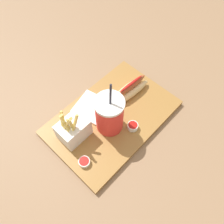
% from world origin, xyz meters
% --- Properties ---
extents(ground_plane, '(2.40, 2.40, 0.02)m').
position_xyz_m(ground_plane, '(0.00, 0.00, -0.01)').
color(ground_plane, '#8C6B4C').
extents(food_tray, '(0.48, 0.31, 0.02)m').
position_xyz_m(food_tray, '(0.00, 0.00, 0.01)').
color(food_tray, olive).
rests_on(food_tray, ground_plane).
extents(soda_cup, '(0.10, 0.10, 0.22)m').
position_xyz_m(soda_cup, '(-0.03, -0.02, 0.10)').
color(soda_cup, red).
rests_on(soda_cup, food_tray).
extents(fries_basket, '(0.10, 0.08, 0.16)m').
position_xyz_m(fries_basket, '(-0.15, 0.04, 0.06)').
color(fries_basket, white).
rests_on(fries_basket, food_tray).
extents(hot_dog_1, '(0.17, 0.07, 0.06)m').
position_xyz_m(hot_dog_1, '(0.13, 0.02, 0.04)').
color(hot_dog_1, '#E5C689').
rests_on(hot_dog_1, food_tray).
extents(ketchup_cup_1, '(0.04, 0.04, 0.02)m').
position_xyz_m(ketchup_cup_1, '(0.02, -0.09, 0.03)').
color(ketchup_cup_1, white).
rests_on(ketchup_cup_1, food_tray).
extents(ketchup_cup_2, '(0.04, 0.04, 0.02)m').
position_xyz_m(ketchup_cup_2, '(-0.19, -0.06, 0.03)').
color(ketchup_cup_2, white).
rests_on(ketchup_cup_2, food_tray).
extents(napkin_stack, '(0.14, 0.15, 0.01)m').
position_xyz_m(napkin_stack, '(-0.03, 0.08, 0.02)').
color(napkin_stack, white).
rests_on(napkin_stack, food_tray).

